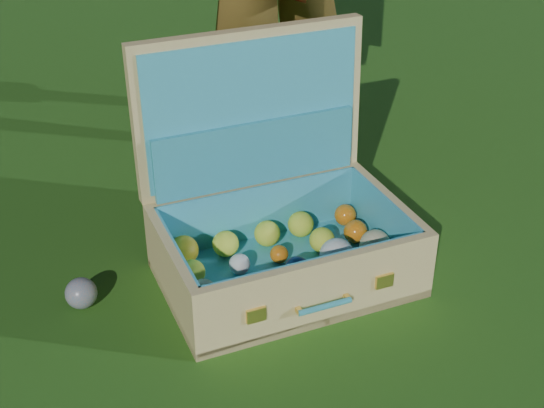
# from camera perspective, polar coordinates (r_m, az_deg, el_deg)

# --- Properties ---
(ground) EXTENTS (60.00, 60.00, 0.00)m
(ground) POSITION_cam_1_polar(r_m,az_deg,el_deg) (1.79, -2.11, -6.27)
(ground) COLOR #215114
(ground) RESTS_ON ground
(stray_ball) EXTENTS (0.07, 0.07, 0.07)m
(stray_ball) POSITION_cam_1_polar(r_m,az_deg,el_deg) (1.77, -14.18, -6.53)
(stray_ball) COLOR teal
(stray_ball) RESTS_ON ground
(suitcase) EXTENTS (0.58, 0.46, 0.55)m
(suitcase) POSITION_cam_1_polar(r_m,az_deg,el_deg) (1.78, 0.21, -0.54)
(suitcase) COLOR #DCBF76
(suitcase) RESTS_ON ground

